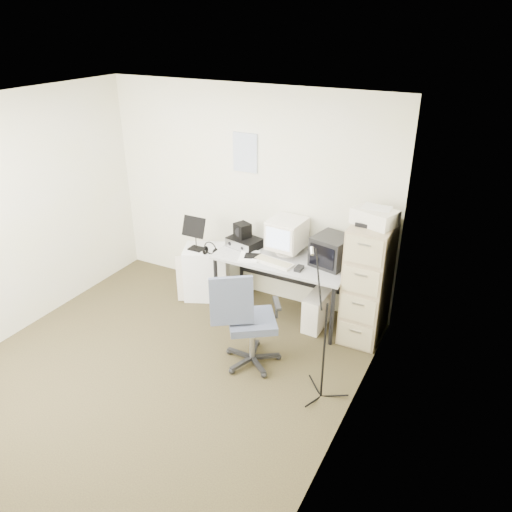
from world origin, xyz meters
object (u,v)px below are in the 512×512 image
at_px(desk, 283,287).
at_px(side_cart, 207,272).
at_px(office_chair, 252,320).
at_px(filing_cabinet, 368,282).

distance_m(desk, side_cart, 1.00).
xyz_separation_m(desk, office_chair, (0.11, -0.94, 0.14)).
bearing_deg(side_cart, desk, -22.64).
bearing_deg(filing_cabinet, office_chair, -130.90).
bearing_deg(side_cart, office_chair, -63.83).
xyz_separation_m(filing_cabinet, side_cart, (-1.95, -0.06, -0.33)).
bearing_deg(office_chair, desk, 61.66).
xyz_separation_m(desk, side_cart, (-1.00, -0.03, -0.04)).
bearing_deg(filing_cabinet, side_cart, -178.35).
bearing_deg(desk, filing_cabinet, 1.81).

